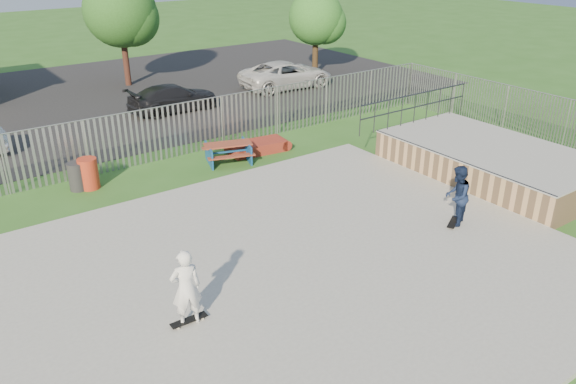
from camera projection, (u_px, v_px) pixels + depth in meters
ground at (278, 279)px, 13.55m from camera, size 120.00×120.00×0.00m
concrete_slab at (278, 276)px, 13.51m from camera, size 15.00×12.00×0.15m
quarter_pipe at (489, 161)px, 19.10m from camera, size 5.50×7.05×2.19m
fence at (219, 172)px, 17.05m from camera, size 26.04×16.02×2.00m
picnic_table at (228, 153)px, 20.39m from camera, size 2.03×1.84×0.72m
funbox at (258, 147)px, 21.43m from camera, size 2.13×1.24×0.41m
trash_bin_red at (89, 174)px, 18.20m from camera, size 0.62×0.62×1.03m
trash_bin_grey at (77, 176)px, 18.12m from camera, size 0.56×0.56×0.93m
parking_lot at (59, 104)px, 27.60m from camera, size 40.00×18.00×0.02m
car_dark at (174, 98)px, 26.20m from camera, size 4.34×1.85×1.25m
car_white at (287, 75)px, 30.20m from camera, size 5.24×2.63×1.42m
tree_mid at (120, 11)px, 29.43m from camera, size 3.80×3.80×5.87m
tree_right at (316, 18)px, 32.29m from camera, size 3.14×3.14×4.84m
skateboard_a at (453, 223)px, 15.78m from camera, size 0.80×0.55×0.08m
skateboard_b at (189, 321)px, 11.76m from camera, size 0.80×0.21×0.08m
skater_navy at (457, 196)px, 15.43m from camera, size 1.06×0.98×1.74m
skater_white at (186, 288)px, 11.41m from camera, size 0.70×0.53×1.74m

